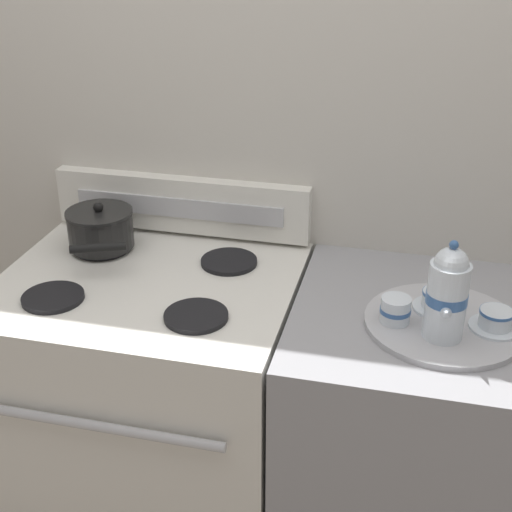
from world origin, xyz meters
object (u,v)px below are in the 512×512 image
(teacup_right, at_px, (496,319))
(creamer_jug, at_px, (395,310))
(saucepan, at_px, (100,229))
(teacup_left, at_px, (438,300))
(stove, at_px, (156,421))
(serving_tray, at_px, (443,324))
(teapot, at_px, (447,293))

(teacup_right, height_order, creamer_jug, creamer_jug)
(saucepan, xyz_separation_m, teacup_left, (0.91, -0.13, -0.03))
(stove, height_order, saucepan, saucepan)
(creamer_jug, bearing_deg, serving_tray, 13.58)
(stove, distance_m, saucepan, 0.57)
(saucepan, relative_size, creamer_jug, 3.94)
(teacup_right, bearing_deg, creamer_jug, -173.93)
(saucepan, distance_m, serving_tray, 0.95)
(stove, relative_size, teapot, 3.98)
(serving_tray, bearing_deg, teapot, -93.80)
(teapot, bearing_deg, saucepan, 164.93)
(stove, relative_size, saucepan, 3.34)
(teapot, distance_m, teacup_left, 0.15)
(stove, xyz_separation_m, teapot, (0.74, -0.11, 0.58))
(teacup_right, bearing_deg, teacup_left, 155.66)
(stove, bearing_deg, saucepan, 142.35)
(teacup_left, bearing_deg, creamer_jug, -139.30)
(teapot, xyz_separation_m, teacup_right, (0.11, 0.06, -0.09))
(saucepan, height_order, teapot, teapot)
(creamer_jug, bearing_deg, teapot, -19.48)
(saucepan, height_order, teacup_right, saucepan)
(teapot, bearing_deg, teacup_left, 95.65)
(saucepan, xyz_separation_m, serving_tray, (0.93, -0.18, -0.06))
(stove, bearing_deg, creamer_jug, -6.34)
(teapot, relative_size, teacup_right, 2.04)
(serving_tray, height_order, teapot, teapot)
(saucepan, height_order, serving_tray, saucepan)
(stove, distance_m, teacup_right, 0.99)
(teapot, height_order, teacup_right, teapot)
(serving_tray, bearing_deg, teacup_right, -1.59)
(saucepan, relative_size, teacup_left, 2.42)
(stove, bearing_deg, serving_tray, -3.39)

